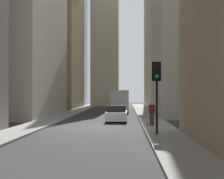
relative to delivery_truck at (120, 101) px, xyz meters
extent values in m
plane|color=#302D30|center=(-18.68, 1.40, -1.46)|extent=(135.00, 135.00, 0.00)
cube|color=gray|center=(-18.68, 5.90, -1.39)|extent=(90.00, 2.20, 0.14)
cube|color=gray|center=(-18.68, -3.10, -1.39)|extent=(90.00, 2.20, 0.14)
cube|color=beige|center=(10.52, -9.20, 10.93)|extent=(19.15, 10.00, 24.78)
cube|color=#9E8966|center=(10.26, 12.00, 11.09)|extent=(13.65, 10.00, 25.10)
cube|color=beige|center=(19.21, 3.24, 10.11)|extent=(5.19, 5.19, 23.14)
cube|color=silver|center=(-0.91, 0.00, 0.08)|extent=(4.60, 2.25, 2.60)
cube|color=#38383D|center=(2.29, 0.00, -0.27)|extent=(1.90, 2.25, 1.90)
cube|color=black|center=(2.29, 0.00, 0.33)|extent=(1.92, 2.09, 0.64)
cylinder|color=black|center=(2.29, -0.98, -1.02)|extent=(0.88, 0.28, 0.88)
cylinder|color=black|center=(2.29, 0.99, -1.02)|extent=(0.88, 0.28, 0.88)
cylinder|color=black|center=(-2.31, -0.98, -1.02)|extent=(0.88, 0.28, 0.88)
cylinder|color=black|center=(-2.31, 0.99, -1.02)|extent=(0.88, 0.28, 0.88)
cube|color=silver|center=(-14.05, 0.00, -0.93)|extent=(4.30, 1.78, 0.70)
cube|color=black|center=(-14.25, 0.00, -0.31)|extent=(2.10, 1.58, 0.54)
cylinder|color=black|center=(-12.70, -0.78, -1.14)|extent=(0.64, 0.22, 0.64)
cylinder|color=black|center=(-12.70, 0.78, -1.14)|extent=(0.64, 0.22, 0.64)
cylinder|color=black|center=(-15.40, -0.78, -1.14)|extent=(0.64, 0.22, 0.64)
cylinder|color=black|center=(-15.40, 0.78, -1.14)|extent=(0.64, 0.22, 0.64)
cylinder|color=black|center=(-23.94, -2.56, 0.24)|extent=(0.12, 0.12, 3.12)
cube|color=black|center=(-23.94, -2.56, 2.25)|extent=(0.28, 0.32, 0.90)
cube|color=black|center=(-23.78, -2.56, 2.25)|extent=(0.03, 0.52, 1.10)
sphere|color=black|center=(-24.10, -2.56, 2.55)|extent=(0.20, 0.20, 0.20)
sphere|color=black|center=(-24.10, -2.56, 2.25)|extent=(0.20, 0.20, 0.20)
sphere|color=green|center=(-24.10, -2.56, 1.95)|extent=(0.20, 0.20, 0.20)
cylinder|color=#473D33|center=(-18.80, -2.77, -0.87)|extent=(0.16, 0.16, 0.89)
cylinder|color=#473D33|center=(-18.80, -2.60, -0.87)|extent=(0.16, 0.16, 0.89)
cube|color=maroon|center=(-18.80, -2.68, -0.12)|extent=(0.26, 0.44, 0.61)
sphere|color=tan|center=(-18.80, -2.68, 0.33)|extent=(0.22, 0.22, 0.22)
cylinder|color=#236033|center=(-18.75, -2.36, -1.22)|extent=(0.07, 0.07, 0.20)
cylinder|color=#236033|center=(-18.75, -2.36, -1.08)|extent=(0.03, 0.03, 0.07)
camera|label=1|loc=(-42.11, -0.87, 0.99)|focal=51.58mm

